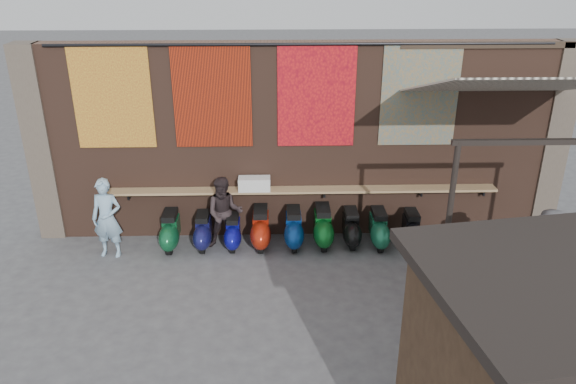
# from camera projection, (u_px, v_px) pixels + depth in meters

# --- Properties ---
(ground) EXTENTS (70.00, 70.00, 0.00)m
(ground) POSITION_uv_depth(u_px,v_px,m) (306.00, 302.00, 9.71)
(ground) COLOR #474749
(ground) RESTS_ON ground
(brick_wall) EXTENTS (10.00, 0.40, 4.00)m
(brick_wall) POSITION_uv_depth(u_px,v_px,m) (300.00, 142.00, 11.38)
(brick_wall) COLOR brown
(brick_wall) RESTS_ON ground
(pier_left) EXTENTS (0.50, 0.50, 4.00)m
(pier_left) POSITION_uv_depth(u_px,v_px,m) (41.00, 144.00, 11.25)
(pier_left) COLOR #4C4238
(pier_left) RESTS_ON ground
(pier_right) EXTENTS (0.50, 0.50, 4.00)m
(pier_right) POSITION_uv_depth(u_px,v_px,m) (553.00, 140.00, 11.51)
(pier_right) COLOR #4C4238
(pier_right) RESTS_ON ground
(eating_counter) EXTENTS (8.00, 0.32, 0.05)m
(eating_counter) POSITION_uv_depth(u_px,v_px,m) (300.00, 190.00, 11.40)
(eating_counter) COLOR #9E7A51
(eating_counter) RESTS_ON brick_wall
(shelf_box) EXTENTS (0.64, 0.28, 0.27)m
(shelf_box) POSITION_uv_depth(u_px,v_px,m) (254.00, 184.00, 11.29)
(shelf_box) COLOR white
(shelf_box) RESTS_ON eating_counter
(tapestry_redgold) EXTENTS (1.50, 0.02, 2.00)m
(tapestry_redgold) POSITION_uv_depth(u_px,v_px,m) (112.00, 98.00, 10.69)
(tapestry_redgold) COLOR #A02C17
(tapestry_redgold) RESTS_ON brick_wall
(tapestry_sun) EXTENTS (1.50, 0.02, 2.00)m
(tapestry_sun) POSITION_uv_depth(u_px,v_px,m) (212.00, 97.00, 10.73)
(tapestry_sun) COLOR red
(tapestry_sun) RESTS_ON brick_wall
(tapestry_orange) EXTENTS (1.50, 0.02, 2.00)m
(tapestry_orange) POSITION_uv_depth(u_px,v_px,m) (316.00, 96.00, 10.78)
(tapestry_orange) COLOR red
(tapestry_orange) RESTS_ON brick_wall
(tapestry_multi) EXTENTS (1.50, 0.02, 2.00)m
(tapestry_multi) POSITION_uv_depth(u_px,v_px,m) (420.00, 95.00, 10.83)
(tapestry_multi) COLOR #246687
(tapestry_multi) RESTS_ON brick_wall
(hang_rail) EXTENTS (9.50, 0.06, 0.06)m
(hang_rail) POSITION_uv_depth(u_px,v_px,m) (301.00, 44.00, 10.37)
(hang_rail) COLOR black
(hang_rail) RESTS_ON brick_wall
(scooter_stool_0) EXTENTS (0.36, 0.80, 0.76)m
(scooter_stool_0) POSITION_uv_depth(u_px,v_px,m) (171.00, 231.00, 11.30)
(scooter_stool_0) COLOR #10522C
(scooter_stool_0) RESTS_ON ground
(scooter_stool_1) EXTENTS (0.34, 0.75, 0.72)m
(scooter_stool_1) POSITION_uv_depth(u_px,v_px,m) (203.00, 231.00, 11.34)
(scooter_stool_1) COLOR #14154E
(scooter_stool_1) RESTS_ON ground
(scooter_stool_2) EXTENTS (0.32, 0.71, 0.67)m
(scooter_stool_2) POSITION_uv_depth(u_px,v_px,m) (233.00, 232.00, 11.35)
(scooter_stool_2) COLOR #0D0E86
(scooter_stool_2) RESTS_ON ground
(scooter_stool_3) EXTENTS (0.38, 0.85, 0.81)m
(scooter_stool_3) POSITION_uv_depth(u_px,v_px,m) (261.00, 228.00, 11.36)
(scooter_stool_3) COLOR #A11F0C
(scooter_stool_3) RESTS_ON ground
(scooter_stool_4) EXTENTS (0.37, 0.82, 0.78)m
(scooter_stool_4) POSITION_uv_depth(u_px,v_px,m) (294.00, 229.00, 11.38)
(scooter_stool_4) COLOR navy
(scooter_stool_4) RESTS_ON ground
(scooter_stool_5) EXTENTS (0.39, 0.86, 0.81)m
(scooter_stool_5) POSITION_uv_depth(u_px,v_px,m) (323.00, 227.00, 11.42)
(scooter_stool_5) COLOR #0D6120
(scooter_stool_5) RESTS_ON ground
(scooter_stool_6) EXTENTS (0.35, 0.77, 0.73)m
(scooter_stool_6) POSITION_uv_depth(u_px,v_px,m) (351.00, 228.00, 11.45)
(scooter_stool_6) COLOR black
(scooter_stool_6) RESTS_ON ground
(scooter_stool_7) EXTENTS (0.36, 0.80, 0.76)m
(scooter_stool_7) POSITION_uv_depth(u_px,v_px,m) (379.00, 229.00, 11.38)
(scooter_stool_7) COLOR #186041
(scooter_stool_7) RESTS_ON ground
(scooter_stool_8) EXTENTS (0.33, 0.74, 0.70)m
(scooter_stool_8) POSITION_uv_depth(u_px,v_px,m) (412.00, 229.00, 11.45)
(scooter_stool_8) COLOR black
(scooter_stool_8) RESTS_ON ground
(diner_left) EXTENTS (0.63, 0.45, 1.62)m
(diner_left) POSITION_uv_depth(u_px,v_px,m) (107.00, 218.00, 10.86)
(diner_left) COLOR #8FB5D0
(diner_left) RESTS_ON ground
(diner_right) EXTENTS (0.75, 0.60, 1.51)m
(diner_right) POSITION_uv_depth(u_px,v_px,m) (225.00, 213.00, 11.20)
(diner_right) COLOR #2C2224
(diner_right) RESTS_ON ground
(shopper_navy) EXTENTS (0.99, 0.44, 1.67)m
(shopper_navy) POSITION_uv_depth(u_px,v_px,m) (494.00, 266.00, 9.19)
(shopper_navy) COLOR black
(shopper_navy) RESTS_ON ground
(shopper_grey) EXTENTS (1.16, 0.73, 1.72)m
(shopper_grey) POSITION_uv_depth(u_px,v_px,m) (547.00, 257.00, 9.40)
(shopper_grey) COLOR #545458
(shopper_grey) RESTS_ON ground
(shopper_tan) EXTENTS (0.90, 0.90, 1.57)m
(shopper_tan) POSITION_uv_depth(u_px,v_px,m) (474.00, 265.00, 9.31)
(shopper_tan) COLOR #9F8465
(shopper_tan) RESTS_ON ground
(stall_sign) EXTENTS (1.19, 0.22, 0.50)m
(stall_sign) POSITION_uv_depth(u_px,v_px,m) (515.00, 295.00, 6.25)
(stall_sign) COLOR gold
(stall_sign) RESTS_ON market_stall
(stall_shelf) EXTENTS (2.19, 0.43, 0.06)m
(stall_shelf) POSITION_uv_depth(u_px,v_px,m) (501.00, 368.00, 6.66)
(stall_shelf) COLOR #473321
(stall_shelf) RESTS_ON market_stall
(awning_canvas) EXTENTS (3.20, 3.28, 0.97)m
(awning_canvas) POSITION_uv_depth(u_px,v_px,m) (519.00, 85.00, 9.20)
(awning_canvas) COLOR beige
(awning_canvas) RESTS_ON brick_wall
(awning_ledger) EXTENTS (3.30, 0.08, 0.12)m
(awning_ledger) POSITION_uv_depth(u_px,v_px,m) (488.00, 45.00, 10.49)
(awning_ledger) COLOR #33261C
(awning_ledger) RESTS_ON brick_wall
(awning_header) EXTENTS (3.00, 0.08, 0.08)m
(awning_header) POSITION_uv_depth(u_px,v_px,m) (556.00, 142.00, 8.01)
(awning_header) COLOR black
(awning_header) RESTS_ON awning_post_left
(awning_post_left) EXTENTS (0.09, 0.09, 3.10)m
(awning_post_left) POSITION_uv_depth(u_px,v_px,m) (446.00, 237.00, 8.59)
(awning_post_left) COLOR black
(awning_post_left) RESTS_ON ground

